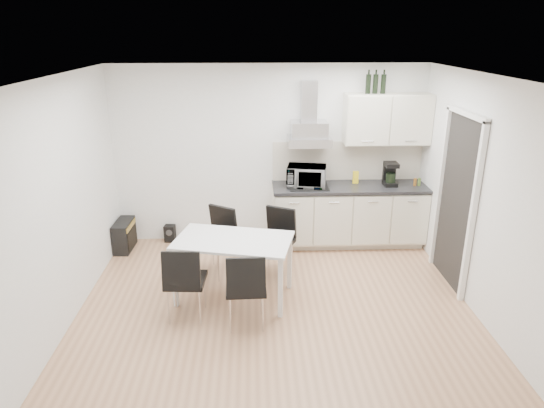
# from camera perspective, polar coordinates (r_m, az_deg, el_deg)

# --- Properties ---
(ground) EXTENTS (4.50, 4.50, 0.00)m
(ground) POSITION_cam_1_polar(r_m,az_deg,el_deg) (5.76, 0.39, -11.91)
(ground) COLOR tan
(ground) RESTS_ON ground
(wall_back) EXTENTS (4.50, 0.10, 2.60)m
(wall_back) POSITION_cam_1_polar(r_m,az_deg,el_deg) (7.11, -0.34, 5.75)
(wall_back) COLOR silver
(wall_back) RESTS_ON ground
(wall_front) EXTENTS (4.50, 0.10, 2.60)m
(wall_front) POSITION_cam_1_polar(r_m,az_deg,el_deg) (3.38, 2.05, -10.99)
(wall_front) COLOR silver
(wall_front) RESTS_ON ground
(wall_left) EXTENTS (0.10, 4.00, 2.60)m
(wall_left) POSITION_cam_1_polar(r_m,az_deg,el_deg) (5.57, -23.39, 0.04)
(wall_left) COLOR silver
(wall_left) RESTS_ON ground
(wall_right) EXTENTS (0.10, 4.00, 2.60)m
(wall_right) POSITION_cam_1_polar(r_m,az_deg,el_deg) (5.75, 23.42, 0.64)
(wall_right) COLOR silver
(wall_right) RESTS_ON ground
(ceiling) EXTENTS (4.50, 4.50, 0.00)m
(ceiling) POSITION_cam_1_polar(r_m,az_deg,el_deg) (4.92, 0.47, 14.81)
(ceiling) COLOR white
(ceiling) RESTS_ON wall_back
(doorway) EXTENTS (0.08, 1.04, 2.10)m
(doorway) POSITION_cam_1_polar(r_m,az_deg,el_deg) (6.29, 20.73, 0.14)
(doorway) COLOR white
(doorway) RESTS_ON ground
(kitchenette) EXTENTS (2.22, 0.64, 2.52)m
(kitchenette) POSITION_cam_1_polar(r_m,az_deg,el_deg) (7.12, 9.30, 1.58)
(kitchenette) COLOR beige
(kitchenette) RESTS_ON ground
(dining_table) EXTENTS (1.46, 1.04, 0.75)m
(dining_table) POSITION_cam_1_polar(r_m,az_deg,el_deg) (5.66, -4.56, -4.97)
(dining_table) COLOR white
(dining_table) RESTS_ON ground
(chair_far_left) EXTENTS (0.64, 0.66, 0.88)m
(chair_far_left) POSITION_cam_1_polar(r_m,az_deg,el_deg) (6.32, -6.73, -4.51)
(chair_far_left) COLOR black
(chair_far_left) RESTS_ON ground
(chair_far_right) EXTENTS (0.62, 0.65, 0.88)m
(chair_far_right) POSITION_cam_1_polar(r_m,az_deg,el_deg) (6.24, 0.34, -4.70)
(chair_far_right) COLOR black
(chair_far_right) RESTS_ON ground
(chair_near_left) EXTENTS (0.47, 0.52, 0.88)m
(chair_near_left) POSITION_cam_1_polar(r_m,az_deg,el_deg) (5.44, -10.09, -8.93)
(chair_near_left) COLOR black
(chair_near_left) RESTS_ON ground
(chair_near_right) EXTENTS (0.46, 0.51, 0.88)m
(chair_near_right) POSITION_cam_1_polar(r_m,az_deg,el_deg) (5.24, -3.08, -9.82)
(chair_near_right) COLOR black
(chair_near_right) RESTS_ON ground
(guitar_amp) EXTENTS (0.24, 0.52, 0.43)m
(guitar_amp) POSITION_cam_1_polar(r_m,az_deg,el_deg) (7.37, -16.98, -3.54)
(guitar_amp) COLOR black
(guitar_amp) RESTS_ON ground
(floor_speaker) EXTENTS (0.17, 0.15, 0.26)m
(floor_speaker) POSITION_cam_1_polar(r_m,az_deg,el_deg) (7.49, -11.91, -3.40)
(floor_speaker) COLOR black
(floor_speaker) RESTS_ON ground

